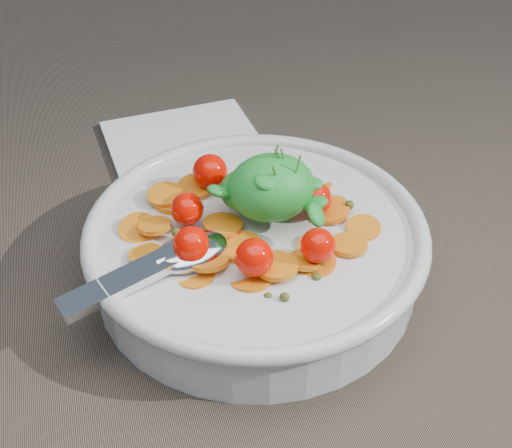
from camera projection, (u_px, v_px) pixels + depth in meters
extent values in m
plane|color=brown|center=(231.00, 289.00, 0.52)|extent=(6.00, 6.00, 0.00)
cylinder|color=silver|center=(256.00, 254.00, 0.51)|extent=(0.23, 0.23, 0.04)
torus|color=silver|center=(256.00, 230.00, 0.50)|extent=(0.24, 0.24, 0.01)
cylinder|color=silver|center=(256.00, 274.00, 0.53)|extent=(0.12, 0.12, 0.01)
cylinder|color=brown|center=(256.00, 254.00, 0.51)|extent=(0.21, 0.21, 0.03)
cylinder|color=orange|center=(313.00, 188.00, 0.54)|extent=(0.04, 0.04, 0.01)
cylinder|color=orange|center=(172.00, 205.00, 0.52)|extent=(0.03, 0.03, 0.01)
cylinder|color=orange|center=(348.00, 245.00, 0.49)|extent=(0.03, 0.03, 0.01)
cylinder|color=orange|center=(155.00, 226.00, 0.49)|extent=(0.03, 0.03, 0.01)
cylinder|color=orange|center=(208.00, 260.00, 0.47)|extent=(0.04, 0.04, 0.01)
cylinder|color=orange|center=(251.00, 200.00, 0.53)|extent=(0.04, 0.04, 0.01)
cylinder|color=orange|center=(251.00, 279.00, 0.46)|extent=(0.03, 0.04, 0.01)
cylinder|color=orange|center=(223.00, 225.00, 0.50)|extent=(0.03, 0.03, 0.01)
cylinder|color=orange|center=(315.00, 248.00, 0.48)|extent=(0.04, 0.04, 0.01)
cylinder|color=orange|center=(196.00, 278.00, 0.46)|extent=(0.03, 0.03, 0.01)
cylinder|color=orange|center=(195.00, 187.00, 0.54)|extent=(0.04, 0.04, 0.01)
cylinder|color=orange|center=(188.00, 243.00, 0.50)|extent=(0.04, 0.04, 0.01)
cylinder|color=orange|center=(138.00, 228.00, 0.50)|extent=(0.03, 0.03, 0.01)
cylinder|color=orange|center=(263.00, 254.00, 0.48)|extent=(0.04, 0.04, 0.02)
cylinder|color=orange|center=(276.00, 266.00, 0.46)|extent=(0.03, 0.03, 0.01)
cylinder|color=orange|center=(315.00, 262.00, 0.47)|extent=(0.03, 0.03, 0.01)
cylinder|color=orange|center=(165.00, 195.00, 0.52)|extent=(0.03, 0.03, 0.01)
cylinder|color=orange|center=(239.00, 246.00, 0.48)|extent=(0.04, 0.04, 0.01)
cylinder|color=orange|center=(302.00, 210.00, 0.52)|extent=(0.02, 0.02, 0.01)
cylinder|color=orange|center=(305.00, 261.00, 0.47)|extent=(0.04, 0.04, 0.01)
cylinder|color=orange|center=(220.00, 244.00, 0.49)|extent=(0.03, 0.03, 0.01)
cylinder|color=orange|center=(330.00, 210.00, 0.51)|extent=(0.04, 0.04, 0.01)
cylinder|color=orange|center=(145.00, 255.00, 0.48)|extent=(0.03, 0.03, 0.01)
cylinder|color=orange|center=(363.00, 228.00, 0.50)|extent=(0.03, 0.03, 0.01)
sphere|color=#434717|center=(198.00, 255.00, 0.47)|extent=(0.01, 0.01, 0.01)
sphere|color=#434717|center=(316.00, 278.00, 0.46)|extent=(0.01, 0.01, 0.01)
sphere|color=#434717|center=(248.00, 187.00, 0.54)|extent=(0.01, 0.01, 0.01)
sphere|color=#434717|center=(349.00, 205.00, 0.51)|extent=(0.01, 0.01, 0.01)
sphere|color=#434717|center=(177.00, 232.00, 0.49)|extent=(0.01, 0.01, 0.01)
sphere|color=#434717|center=(200.00, 208.00, 0.52)|extent=(0.01, 0.01, 0.01)
sphere|color=#434717|center=(248.00, 182.00, 0.55)|extent=(0.00, 0.00, 0.00)
sphere|color=#434717|center=(241.00, 183.00, 0.54)|extent=(0.01, 0.01, 0.01)
sphere|color=#434717|center=(152.00, 189.00, 0.54)|extent=(0.00, 0.00, 0.00)
sphere|color=#434717|center=(287.00, 180.00, 0.54)|extent=(0.01, 0.01, 0.01)
sphere|color=#434717|center=(284.00, 297.00, 0.45)|extent=(0.01, 0.01, 0.01)
sphere|color=#434717|center=(268.00, 297.00, 0.45)|extent=(0.01, 0.01, 0.01)
sphere|color=#434717|center=(311.00, 201.00, 0.52)|extent=(0.01, 0.01, 0.01)
sphere|color=#434717|center=(320.00, 261.00, 0.47)|extent=(0.01, 0.01, 0.01)
sphere|color=#E90C00|center=(315.00, 198.00, 0.50)|extent=(0.02, 0.02, 0.02)
sphere|color=#E90C00|center=(285.00, 176.00, 0.52)|extent=(0.03, 0.03, 0.03)
sphere|color=#E90C00|center=(210.00, 172.00, 0.53)|extent=(0.03, 0.03, 0.03)
sphere|color=#E90C00|center=(187.00, 209.00, 0.49)|extent=(0.02, 0.02, 0.02)
sphere|color=#E90C00|center=(191.00, 244.00, 0.46)|extent=(0.02, 0.02, 0.02)
sphere|color=#E90C00|center=(254.00, 257.00, 0.45)|extent=(0.03, 0.03, 0.03)
sphere|color=#E90C00|center=(318.00, 246.00, 0.46)|extent=(0.02, 0.02, 0.02)
ellipsoid|color=green|center=(271.00, 187.00, 0.49)|extent=(0.06, 0.05, 0.05)
ellipsoid|color=green|center=(245.00, 190.00, 0.50)|extent=(0.04, 0.04, 0.03)
ellipsoid|color=green|center=(272.00, 170.00, 0.48)|extent=(0.03, 0.03, 0.02)
ellipsoid|color=green|center=(272.00, 185.00, 0.48)|extent=(0.03, 0.03, 0.02)
ellipsoid|color=green|center=(279.00, 168.00, 0.48)|extent=(0.02, 0.02, 0.01)
ellipsoid|color=green|center=(261.00, 167.00, 0.49)|extent=(0.03, 0.03, 0.01)
ellipsoid|color=green|center=(268.00, 177.00, 0.48)|extent=(0.02, 0.03, 0.02)
ellipsoid|color=green|center=(266.00, 181.00, 0.49)|extent=(0.03, 0.02, 0.02)
ellipsoid|color=green|center=(267.00, 181.00, 0.47)|extent=(0.02, 0.02, 0.01)
ellipsoid|color=green|center=(309.00, 183.00, 0.50)|extent=(0.03, 0.02, 0.01)
ellipsoid|color=green|center=(273.00, 173.00, 0.48)|extent=(0.02, 0.02, 0.02)
ellipsoid|color=green|center=(256.00, 182.00, 0.49)|extent=(0.03, 0.03, 0.01)
ellipsoid|color=green|center=(218.00, 191.00, 0.49)|extent=(0.02, 0.02, 0.02)
ellipsoid|color=green|center=(260.00, 172.00, 0.49)|extent=(0.02, 0.03, 0.02)
ellipsoid|color=green|center=(265.00, 171.00, 0.48)|extent=(0.03, 0.03, 0.01)
ellipsoid|color=green|center=(315.00, 204.00, 0.48)|extent=(0.03, 0.02, 0.02)
ellipsoid|color=green|center=(288.00, 168.00, 0.49)|extent=(0.03, 0.03, 0.01)
ellipsoid|color=green|center=(259.00, 167.00, 0.50)|extent=(0.02, 0.03, 0.02)
ellipsoid|color=green|center=(262.00, 176.00, 0.48)|extent=(0.03, 0.03, 0.01)
ellipsoid|color=green|center=(279.00, 175.00, 0.48)|extent=(0.03, 0.03, 0.02)
ellipsoid|color=green|center=(266.00, 180.00, 0.48)|extent=(0.03, 0.03, 0.02)
ellipsoid|color=green|center=(316.00, 215.00, 0.47)|extent=(0.02, 0.02, 0.02)
ellipsoid|color=green|center=(245.00, 192.00, 0.48)|extent=(0.03, 0.03, 0.02)
cylinder|color=#4C8C33|center=(271.00, 172.00, 0.49)|extent=(0.01, 0.01, 0.04)
cylinder|color=#4C8C33|center=(293.00, 182.00, 0.48)|extent=(0.01, 0.00, 0.04)
cylinder|color=#4C8C33|center=(288.00, 173.00, 0.49)|extent=(0.01, 0.01, 0.04)
cylinder|color=#4C8C33|center=(286.00, 174.00, 0.49)|extent=(0.01, 0.01, 0.04)
cylinder|color=#4C8C33|center=(279.00, 183.00, 0.48)|extent=(0.01, 0.01, 0.04)
ellipsoid|color=silver|center=(192.00, 251.00, 0.47)|extent=(0.06, 0.05, 0.02)
cube|color=silver|center=(135.00, 276.00, 0.46)|extent=(0.10, 0.05, 0.02)
cylinder|color=silver|center=(169.00, 260.00, 0.47)|extent=(0.02, 0.01, 0.01)
cube|color=white|center=(184.00, 143.00, 0.67)|extent=(0.15, 0.13, 0.01)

